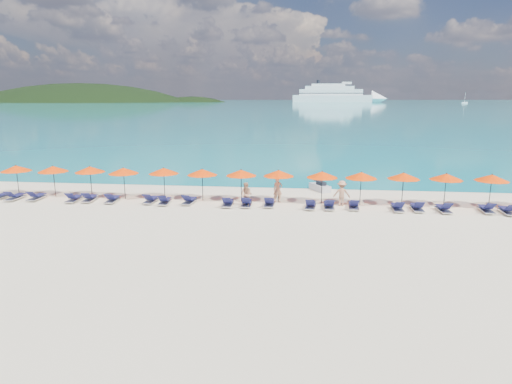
# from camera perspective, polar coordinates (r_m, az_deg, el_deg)

# --- Properties ---
(ground) EXTENTS (1400.00, 1400.00, 0.00)m
(ground) POSITION_cam_1_polar(r_m,az_deg,el_deg) (24.32, -0.78, -4.29)
(ground) COLOR beige
(sea) EXTENTS (1600.00, 1300.00, 0.01)m
(sea) POSITION_cam_1_polar(r_m,az_deg,el_deg) (683.14, 6.25, 11.91)
(sea) COLOR #1FA9B2
(sea) RESTS_ON ground
(headland_main) EXTENTS (374.00, 242.00, 126.50)m
(headland_main) POSITION_cam_1_polar(r_m,az_deg,el_deg) (640.98, -22.07, 7.63)
(headland_main) COLOR black
(headland_main) RESTS_ON ground
(headland_small) EXTENTS (162.00, 126.00, 85.50)m
(headland_small) POSITION_cam_1_polar(r_m,az_deg,el_deg) (604.28, -8.41, 8.45)
(headland_small) COLOR black
(headland_small) RESTS_ON ground
(cruise_ship) EXTENTS (124.36, 22.00, 34.53)m
(cruise_ship) POSITION_cam_1_polar(r_m,az_deg,el_deg) (593.23, 11.18, 12.53)
(cruise_ship) COLOR white
(cruise_ship) RESTS_ON ground
(sailboat_near) EXTENTS (6.22, 2.07, 11.40)m
(sailboat_near) POSITION_cam_1_polar(r_m,az_deg,el_deg) (531.09, 26.04, 10.69)
(sailboat_near) COLOR white
(sailboat_near) RESTS_ON ground
(jetski) EXTENTS (1.67, 2.17, 0.73)m
(jetski) POSITION_cam_1_polar(r_m,az_deg,el_deg) (33.13, 8.53, 0.67)
(jetski) COLOR silver
(jetski) RESTS_ON ground
(beachgoer_a) EXTENTS (0.72, 0.57, 1.72)m
(beachgoer_a) POSITION_cam_1_polar(r_m,az_deg,el_deg) (29.16, 2.92, 0.29)
(beachgoer_a) COLOR tan
(beachgoer_a) RESTS_ON ground
(beachgoer_b) EXTENTS (0.89, 0.69, 1.61)m
(beachgoer_b) POSITION_cam_1_polar(r_m,az_deg,el_deg) (27.94, -1.29, -0.35)
(beachgoer_b) COLOR tan
(beachgoer_b) RESTS_ON ground
(beachgoer_c) EXTENTS (1.15, 0.63, 1.70)m
(beachgoer_c) POSITION_cam_1_polar(r_m,az_deg,el_deg) (28.68, 11.36, -0.17)
(beachgoer_c) COLOR tan
(beachgoer_c) RESTS_ON ground
(umbrella_0) EXTENTS (2.10, 2.10, 2.28)m
(umbrella_0) POSITION_cam_1_polar(r_m,az_deg,el_deg) (35.38, -29.35, 2.76)
(umbrella_0) COLOR black
(umbrella_0) RESTS_ON ground
(umbrella_1) EXTENTS (2.10, 2.10, 2.28)m
(umbrella_1) POSITION_cam_1_polar(r_m,az_deg,el_deg) (33.86, -25.44, 2.79)
(umbrella_1) COLOR black
(umbrella_1) RESTS_ON ground
(umbrella_2) EXTENTS (2.10, 2.10, 2.28)m
(umbrella_2) POSITION_cam_1_polar(r_m,az_deg,el_deg) (32.62, -21.27, 2.83)
(umbrella_2) COLOR black
(umbrella_2) RESTS_ON ground
(umbrella_3) EXTENTS (2.10, 2.10, 2.28)m
(umbrella_3) POSITION_cam_1_polar(r_m,az_deg,el_deg) (31.24, -17.26, 2.72)
(umbrella_3) COLOR black
(umbrella_3) RESTS_ON ground
(umbrella_4) EXTENTS (2.10, 2.10, 2.28)m
(umbrella_4) POSITION_cam_1_polar(r_m,az_deg,el_deg) (30.49, -12.21, 2.77)
(umbrella_4) COLOR black
(umbrella_4) RESTS_ON ground
(umbrella_5) EXTENTS (2.10, 2.10, 2.28)m
(umbrella_5) POSITION_cam_1_polar(r_m,az_deg,el_deg) (29.54, -7.19, 2.65)
(umbrella_5) COLOR black
(umbrella_5) RESTS_ON ground
(umbrella_6) EXTENTS (2.10, 2.10, 2.28)m
(umbrella_6) POSITION_cam_1_polar(r_m,az_deg,el_deg) (29.07, -1.99, 2.58)
(umbrella_6) COLOR black
(umbrella_6) RESTS_ON ground
(umbrella_7) EXTENTS (2.10, 2.10, 2.28)m
(umbrella_7) POSITION_cam_1_polar(r_m,az_deg,el_deg) (28.90, 3.03, 2.51)
(umbrella_7) COLOR black
(umbrella_7) RESTS_ON ground
(umbrella_8) EXTENTS (2.10, 2.10, 2.28)m
(umbrella_8) POSITION_cam_1_polar(r_m,az_deg,el_deg) (28.69, 8.82, 2.31)
(umbrella_8) COLOR black
(umbrella_8) RESTS_ON ground
(umbrella_9) EXTENTS (2.10, 2.10, 2.28)m
(umbrella_9) POSITION_cam_1_polar(r_m,az_deg,el_deg) (28.93, 13.86, 2.17)
(umbrella_9) COLOR black
(umbrella_9) RESTS_ON ground
(umbrella_10) EXTENTS (2.10, 2.10, 2.28)m
(umbrella_10) POSITION_cam_1_polar(r_m,az_deg,el_deg) (29.51, 19.09, 2.05)
(umbrella_10) COLOR black
(umbrella_10) RESTS_ON ground
(umbrella_11) EXTENTS (2.10, 2.10, 2.28)m
(umbrella_11) POSITION_cam_1_polar(r_m,az_deg,el_deg) (30.21, 24.05, 1.87)
(umbrella_11) COLOR black
(umbrella_11) RESTS_ON ground
(umbrella_12) EXTENTS (2.10, 2.10, 2.28)m
(umbrella_12) POSITION_cam_1_polar(r_m,az_deg,el_deg) (31.11, 28.94, 1.67)
(umbrella_12) COLOR black
(umbrella_12) RESTS_ON ground
(lounger_0) EXTENTS (0.74, 1.74, 0.66)m
(lounger_0) POSITION_cam_1_polar(r_m,az_deg,el_deg) (35.11, -30.98, -0.45)
(lounger_0) COLOR silver
(lounger_0) RESTS_ON ground
(lounger_1) EXTENTS (0.62, 1.70, 0.66)m
(lounger_1) POSITION_cam_1_polar(r_m,az_deg,el_deg) (34.32, -29.45, -0.54)
(lounger_1) COLOR silver
(lounger_1) RESTS_ON ground
(lounger_2) EXTENTS (0.66, 1.71, 0.66)m
(lounger_2) POSITION_cam_1_polar(r_m,az_deg,el_deg) (33.57, -27.22, -0.56)
(lounger_2) COLOR silver
(lounger_2) RESTS_ON ground
(lounger_3) EXTENTS (0.72, 1.73, 0.66)m
(lounger_3) POSITION_cam_1_polar(r_m,az_deg,el_deg) (31.95, -23.09, -0.78)
(lounger_3) COLOR silver
(lounger_3) RESTS_ON ground
(lounger_4) EXTENTS (0.77, 1.75, 0.66)m
(lounger_4) POSITION_cam_1_polar(r_m,az_deg,el_deg) (31.61, -21.27, -0.76)
(lounger_4) COLOR silver
(lounger_4) RESTS_ON ground
(lounger_5) EXTENTS (0.74, 1.74, 0.66)m
(lounger_5) POSITION_cam_1_polar(r_m,az_deg,el_deg) (30.81, -18.60, -0.89)
(lounger_5) COLOR silver
(lounger_5) RESTS_ON ground
(lounger_6) EXTENTS (0.68, 1.72, 0.66)m
(lounger_6) POSITION_cam_1_polar(r_m,az_deg,el_deg) (29.91, -13.82, -0.98)
(lounger_6) COLOR silver
(lounger_6) RESTS_ON ground
(lounger_7) EXTENTS (0.78, 1.75, 0.66)m
(lounger_7) POSITION_cam_1_polar(r_m,az_deg,el_deg) (29.33, -12.08, -1.16)
(lounger_7) COLOR silver
(lounger_7) RESTS_ON ground
(lounger_8) EXTENTS (0.77, 1.75, 0.66)m
(lounger_8) POSITION_cam_1_polar(r_m,az_deg,el_deg) (29.13, -8.87, -1.12)
(lounger_8) COLOR silver
(lounger_8) RESTS_ON ground
(lounger_9) EXTENTS (0.68, 1.72, 0.66)m
(lounger_9) POSITION_cam_1_polar(r_m,az_deg,el_deg) (28.21, -3.77, -1.44)
(lounger_9) COLOR silver
(lounger_9) RESTS_ON ground
(lounger_10) EXTENTS (0.66, 1.72, 0.66)m
(lounger_10) POSITION_cam_1_polar(r_m,az_deg,el_deg) (28.12, -1.26, -1.47)
(lounger_10) COLOR silver
(lounger_10) RESTS_ON ground
(lounger_11) EXTENTS (0.66, 1.72, 0.66)m
(lounger_11) POSITION_cam_1_polar(r_m,az_deg,el_deg) (28.16, 1.81, -1.45)
(lounger_11) COLOR silver
(lounger_11) RESTS_ON ground
(lounger_12) EXTENTS (0.78, 1.75, 0.66)m
(lounger_12) POSITION_cam_1_polar(r_m,az_deg,el_deg) (27.80, 7.29, -1.73)
(lounger_12) COLOR silver
(lounger_12) RESTS_ON ground
(lounger_13) EXTENTS (0.64, 1.71, 0.66)m
(lounger_13) POSITION_cam_1_polar(r_m,az_deg,el_deg) (27.91, 9.72, -1.76)
(lounger_13) COLOR silver
(lounger_13) RESTS_ON ground
(lounger_14) EXTENTS (0.72, 1.73, 0.66)m
(lounger_14) POSITION_cam_1_polar(r_m,az_deg,el_deg) (28.22, 12.91, -1.74)
(lounger_14) COLOR silver
(lounger_14) RESTS_ON ground
(lounger_15) EXTENTS (0.65, 1.71, 0.66)m
(lounger_15) POSITION_cam_1_polar(r_m,az_deg,el_deg) (28.47, 18.33, -1.94)
(lounger_15) COLOR silver
(lounger_15) RESTS_ON ground
(lounger_16) EXTENTS (0.66, 1.71, 0.66)m
(lounger_16) POSITION_cam_1_polar(r_m,az_deg,el_deg) (28.89, 20.67, -1.91)
(lounger_16) COLOR silver
(lounger_16) RESTS_ON ground
(lounger_17) EXTENTS (0.67, 1.72, 0.66)m
(lounger_17) POSITION_cam_1_polar(r_m,az_deg,el_deg) (29.19, 23.73, -2.03)
(lounger_17) COLOR silver
(lounger_17) RESTS_ON ground
(lounger_18) EXTENTS (0.71, 1.73, 0.66)m
(lounger_18) POSITION_cam_1_polar(r_m,az_deg,el_deg) (30.29, 28.36, -1.98)
(lounger_18) COLOR silver
(lounger_18) RESTS_ON ground
(lounger_19) EXTENTS (0.70, 1.73, 0.66)m
(lounger_19) POSITION_cam_1_polar(r_m,az_deg,el_deg) (30.50, 30.50, -2.13)
(lounger_19) COLOR silver
(lounger_19) RESTS_ON ground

